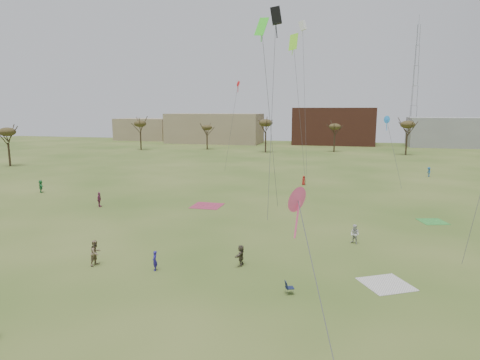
# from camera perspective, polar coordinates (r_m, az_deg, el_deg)

# --- Properties ---
(ground) EXTENTS (260.00, 260.00, 0.00)m
(ground) POSITION_cam_1_polar(r_m,az_deg,el_deg) (27.39, -6.38, -15.65)
(ground) COLOR #345219
(ground) RESTS_ON ground
(flyer_near_right) EXTENTS (0.55, 0.64, 1.47)m
(flyer_near_right) POSITION_cam_1_polar(r_m,az_deg,el_deg) (31.67, -11.57, -10.76)
(flyer_near_right) COLOR #291F91
(flyer_near_right) RESTS_ON ground
(spectator_fore_b) EXTENTS (0.89, 1.06, 1.95)m
(spectator_fore_b) POSITION_cam_1_polar(r_m,az_deg,el_deg) (33.75, -19.11, -9.38)
(spectator_fore_b) COLOR #836E53
(spectator_fore_b) RESTS_ON ground
(spectator_fore_c) EXTENTS (0.64, 1.53, 1.60)m
(spectator_fore_c) POSITION_cam_1_polar(r_m,az_deg,el_deg) (31.93, 0.10, -10.25)
(spectator_fore_c) COLOR brown
(spectator_fore_c) RESTS_ON ground
(spectator_mid_d) EXTENTS (0.68, 1.12, 1.79)m
(spectator_mid_d) POSITION_cam_1_polar(r_m,az_deg,el_deg) (53.10, -18.67, -2.54)
(spectator_mid_d) COLOR #963E6B
(spectator_mid_d) RESTS_ON ground
(spectator_mid_e) EXTENTS (1.05, 1.01, 1.71)m
(spectator_mid_e) POSITION_cam_1_polar(r_m,az_deg,el_deg) (38.16, 15.41, -7.16)
(spectator_mid_e) COLOR silver
(spectator_mid_e) RESTS_ON ground
(flyer_far_a) EXTENTS (1.50, 1.55, 1.77)m
(flyer_far_a) POSITION_cam_1_polar(r_m,az_deg,el_deg) (65.29, -25.56, -0.78)
(flyer_far_a) COLOR #2B8144
(flyer_far_a) RESTS_ON ground
(flyer_far_b) EXTENTS (0.83, 0.79, 1.43)m
(flyer_far_b) POSITION_cam_1_polar(r_m,az_deg,el_deg) (65.49, 8.70, -0.05)
(flyer_far_b) COLOR #B1241E
(flyer_far_b) RESTS_ON ground
(flyer_far_c) EXTENTS (0.80, 1.18, 1.69)m
(flyer_far_c) POSITION_cam_1_polar(r_m,az_deg,el_deg) (79.79, 24.37, 1.03)
(flyer_far_c) COLOR #215A99
(flyer_far_c) RESTS_ON ground
(blanket_cream) EXTENTS (4.07, 4.07, 0.03)m
(blanket_cream) POSITION_cam_1_polar(r_m,az_deg,el_deg) (30.65, 19.33, -13.30)
(blanket_cream) COLOR silver
(blanket_cream) RESTS_ON ground
(blanket_plum) EXTENTS (3.56, 3.56, 0.03)m
(blanket_plum) POSITION_cam_1_polar(r_m,az_deg,el_deg) (51.13, -4.52, -3.54)
(blanket_plum) COLOR #A73352
(blanket_plum) RESTS_ON ground
(blanket_olive) EXTENTS (3.19, 3.19, 0.03)m
(blanket_olive) POSITION_cam_1_polar(r_m,az_deg,el_deg) (48.38, 24.81, -5.19)
(blanket_olive) COLOR green
(blanket_olive) RESTS_ON ground
(camp_chair_center) EXTENTS (0.70, 0.67, 0.87)m
(camp_chair_center) POSITION_cam_1_polar(r_m,az_deg,el_deg) (27.76, 6.76, -14.71)
(camp_chair_center) COLOR #161D3C
(camp_chair_center) RESTS_ON ground
(kites_aloft) EXTENTS (75.19, 56.92, 24.13)m
(kites_aloft) POSITION_cam_1_polar(r_m,az_deg,el_deg) (49.96, 7.31, 18.56)
(kites_aloft) COLOR red
(kites_aloft) RESTS_ON ground
(tree_line) EXTENTS (117.44, 49.32, 8.91)m
(tree_line) POSITION_cam_1_polar(r_m,az_deg,el_deg) (103.02, 7.66, 7.07)
(tree_line) COLOR #3A2B1E
(tree_line) RESTS_ON ground
(building_tan) EXTENTS (32.00, 14.00, 10.00)m
(building_tan) POSITION_cam_1_polar(r_m,az_deg,el_deg) (145.07, -3.50, 7.06)
(building_tan) COLOR #937F60
(building_tan) RESTS_ON ground
(building_brick) EXTENTS (26.00, 16.00, 12.00)m
(building_brick) POSITION_cam_1_polar(r_m,az_deg,el_deg) (143.29, 12.69, 7.21)
(building_brick) COLOR brown
(building_brick) RESTS_ON ground
(building_grey) EXTENTS (24.00, 12.00, 9.00)m
(building_grey) POSITION_cam_1_polar(r_m,az_deg,el_deg) (144.70, 26.70, 5.84)
(building_grey) COLOR gray
(building_grey) RESTS_ON ground
(building_tan_west) EXTENTS (20.00, 12.00, 8.00)m
(building_tan_west) POSITION_cam_1_polar(r_m,az_deg,el_deg) (163.02, -12.91, 6.78)
(building_tan_west) COLOR #937F60
(building_tan_west) RESTS_ON ground
(radio_tower) EXTENTS (1.51, 1.72, 41.00)m
(radio_tower) POSITION_cam_1_polar(r_m,az_deg,el_deg) (149.82, 22.74, 11.86)
(radio_tower) COLOR #9EA3A8
(radio_tower) RESTS_ON ground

